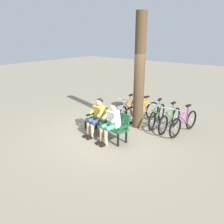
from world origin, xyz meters
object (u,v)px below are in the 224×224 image
(person_reading, at_px, (111,121))
(bicycle_green, at_px, (157,116))
(bench, at_px, (108,121))
(handbag, at_px, (89,125))
(litter_bin, at_px, (118,113))
(bicycle_black, at_px, (129,110))
(bicycle_purple, at_px, (142,112))
(bicycle_red, at_px, (170,120))
(bicycle_orange, at_px, (184,123))
(person_companion, at_px, (97,115))
(tree_trunk, at_px, (139,73))

(person_reading, relative_size, bicycle_green, 0.72)
(bench, height_order, handbag, bench)
(handbag, xyz_separation_m, litter_bin, (-0.50, -0.99, 0.27))
(bicycle_black, bearing_deg, bicycle_purple, 95.80)
(bicycle_black, bearing_deg, bicycle_red, 80.32)
(bicycle_green, xyz_separation_m, bicycle_black, (1.14, 0.12, 0.00))
(bicycle_green, height_order, bicycle_purple, same)
(bicycle_red, xyz_separation_m, bicycle_purple, (1.17, -0.12, 0.00))
(litter_bin, relative_size, bicycle_black, 0.47)
(person_reading, height_order, bicycle_orange, person_reading)
(person_reading, height_order, bicycle_red, person_reading)
(person_companion, bearing_deg, handbag, -8.36)
(litter_bin, bearing_deg, bench, 110.08)
(person_companion, height_order, bicycle_green, person_companion)
(handbag, bearing_deg, bench, 176.42)
(bicycle_red, distance_m, bicycle_purple, 1.17)
(bicycle_orange, bearing_deg, tree_trunk, -65.24)
(handbag, height_order, bicycle_red, bicycle_red)
(handbag, xyz_separation_m, bicycle_purple, (-1.03, -1.76, 0.24))
(person_reading, bearing_deg, bicycle_purple, -77.02)
(bicycle_green, bearing_deg, bicycle_purple, -101.78)
(tree_trunk, height_order, bicycle_green, tree_trunk)
(bench, height_order, bicycle_black, bicycle_black)
(bicycle_green, bearing_deg, bench, -33.02)
(person_reading, bearing_deg, person_companion, -0.05)
(handbag, relative_size, bicycle_black, 0.18)
(person_companion, bearing_deg, bicycle_purple, -95.30)
(bicycle_red, relative_size, bicycle_purple, 1.04)
(litter_bin, distance_m, bicycle_red, 1.81)
(handbag, bearing_deg, person_companion, 162.82)
(bench, distance_m, bicycle_purple, 1.83)
(person_companion, relative_size, bicycle_black, 0.72)
(bicycle_orange, bearing_deg, litter_bin, -65.26)
(handbag, relative_size, bicycle_orange, 0.18)
(litter_bin, xyz_separation_m, bicycle_purple, (-0.53, -0.77, -0.03))
(bench, bearing_deg, tree_trunk, -95.05)
(bicycle_purple, bearing_deg, tree_trunk, 34.79)
(tree_trunk, bearing_deg, bicycle_purple, -73.77)
(tree_trunk, xyz_separation_m, bicycle_black, (0.67, -0.41, -1.53))
(person_companion, xyz_separation_m, bicycle_purple, (-0.48, -1.93, -0.30))
(bicycle_orange, distance_m, bicycle_black, 2.14)
(bicycle_green, xyz_separation_m, bicycle_purple, (0.63, -0.03, 0.00))
(handbag, bearing_deg, bicycle_purple, -120.33)
(person_reading, bearing_deg, bicycle_orange, -118.96)
(handbag, relative_size, bicycle_red, 0.18)
(person_reading, bearing_deg, bench, -26.96)
(bicycle_orange, distance_m, bicycle_green, 1.01)
(bicycle_purple, bearing_deg, bicycle_red, 102.53)
(bicycle_black, bearing_deg, bicycle_orange, 80.71)
(litter_bin, bearing_deg, bicycle_purple, -124.27)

